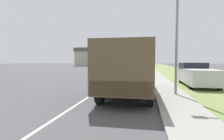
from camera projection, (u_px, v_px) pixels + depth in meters
The scene contains 13 objects.
ground_plane at pixel (131, 70), 39.27m from camera, with size 180.00×180.00×0.00m, color #4C4C4F.
lane_centre_stripe at pixel (131, 70), 39.27m from camera, with size 0.12×120.00×0.00m.
sidewalk_right at pixel (151, 69), 38.44m from camera, with size 1.80×120.00×0.12m.
grass_strip_right at pixel (172, 70), 37.64m from camera, with size 7.00×120.00×0.02m.
military_truck at pixel (129, 67), 9.99m from camera, with size 2.54×7.35×2.86m.
car_nearest_ahead at pixel (134, 71), 22.29m from camera, with size 1.85×4.45×1.60m.
car_second_ahead at pixel (123, 66), 39.15m from camera, with size 1.93×4.85×1.72m.
car_third_ahead at pixel (139, 66), 48.29m from camera, with size 1.76×4.87×1.36m.
car_fourth_ahead at pixel (129, 64), 57.74m from camera, with size 1.73×4.47×1.67m.
car_farthest_ahead at pixel (132, 64), 70.46m from camera, with size 1.79×3.94×1.67m.
pickup_truck at pixel (197, 75), 13.83m from camera, with size 2.08×5.19×1.81m.
lamp_post at pixel (174, 6), 9.58m from camera, with size 1.69×0.24×8.36m.
building_distant at pixel (94, 57), 66.48m from camera, with size 12.59×10.14×6.71m.
Camera 1 is at (3.02, 0.66, 2.00)m, focal length 28.00 mm.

